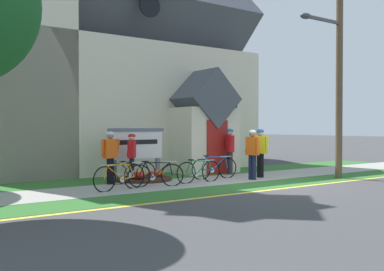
{
  "coord_description": "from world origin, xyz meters",
  "views": [
    {
      "loc": [
        -10.06,
        -10.25,
        1.83
      ],
      "look_at": [
        -1.12,
        2.6,
        1.53
      ],
      "focal_mm": 41.18,
      "sensor_mm": 36.0,
      "label": 1
    }
  ],
  "objects_px": {
    "roadside_conifer": "(215,78)",
    "bicycle_white": "(132,173)",
    "bicycle_orange": "(120,177)",
    "church_sign": "(137,145)",
    "cyclist_in_yellow_jersey": "(110,153)",
    "cyclist_in_white_jersey": "(252,150)",
    "cyclist_in_red_jersey": "(132,154)",
    "bicycle_yellow": "(214,168)",
    "bicycle_green": "(156,175)",
    "cyclist_in_orange_jersey": "(230,147)",
    "cyclist_in_green_jersey": "(260,149)",
    "bicycle_red": "(199,171)",
    "utility_pole": "(337,55)"
  },
  "relations": [
    {
      "from": "roadside_conifer",
      "to": "bicycle_white",
      "type": "bearing_deg",
      "value": -141.74
    },
    {
      "from": "cyclist_in_red_jersey",
      "to": "cyclist_in_orange_jersey",
      "type": "bearing_deg",
      "value": -1.71
    },
    {
      "from": "church_sign",
      "to": "bicycle_orange",
      "type": "relative_size",
      "value": 1.27
    },
    {
      "from": "bicycle_red",
      "to": "cyclist_in_orange_jersey",
      "type": "distance_m",
      "value": 2.9
    },
    {
      "from": "cyclist_in_red_jersey",
      "to": "bicycle_white",
      "type": "bearing_deg",
      "value": -117.5
    },
    {
      "from": "cyclist_in_orange_jersey",
      "to": "cyclist_in_white_jersey",
      "type": "height_order",
      "value": "cyclist_in_orange_jersey"
    },
    {
      "from": "cyclist_in_red_jersey",
      "to": "church_sign",
      "type": "bearing_deg",
      "value": 49.29
    },
    {
      "from": "bicycle_orange",
      "to": "cyclist_in_white_jersey",
      "type": "height_order",
      "value": "cyclist_in_white_jersey"
    },
    {
      "from": "bicycle_red",
      "to": "cyclist_in_white_jersey",
      "type": "distance_m",
      "value": 2.13
    },
    {
      "from": "cyclist_in_white_jersey",
      "to": "cyclist_in_red_jersey",
      "type": "distance_m",
      "value": 4.14
    },
    {
      "from": "cyclist_in_green_jersey",
      "to": "cyclist_in_white_jersey",
      "type": "xyz_separation_m",
      "value": [
        -0.71,
        -0.35,
        -0.02
      ]
    },
    {
      "from": "bicycle_green",
      "to": "cyclist_in_red_jersey",
      "type": "xyz_separation_m",
      "value": [
        -0.03,
        1.52,
        0.56
      ]
    },
    {
      "from": "bicycle_yellow",
      "to": "bicycle_orange",
      "type": "bearing_deg",
      "value": -170.42
    },
    {
      "from": "bicycle_green",
      "to": "bicycle_white",
      "type": "bearing_deg",
      "value": 106.11
    },
    {
      "from": "cyclist_in_yellow_jersey",
      "to": "cyclist_in_green_jersey",
      "type": "height_order",
      "value": "cyclist_in_green_jersey"
    },
    {
      "from": "cyclist_in_orange_jersey",
      "to": "cyclist_in_yellow_jersey",
      "type": "bearing_deg",
      "value": -178.71
    },
    {
      "from": "cyclist_in_green_jersey",
      "to": "roadside_conifer",
      "type": "relative_size",
      "value": 0.26
    },
    {
      "from": "cyclist_in_yellow_jersey",
      "to": "bicycle_white",
      "type": "bearing_deg",
      "value": -22.93
    },
    {
      "from": "cyclist_in_green_jersey",
      "to": "cyclist_in_red_jersey",
      "type": "bearing_deg",
      "value": 160.16
    },
    {
      "from": "cyclist_in_orange_jersey",
      "to": "cyclist_in_white_jersey",
      "type": "distance_m",
      "value": 1.87
    },
    {
      "from": "bicycle_white",
      "to": "utility_pole",
      "type": "bearing_deg",
      "value": -22.46
    },
    {
      "from": "bicycle_orange",
      "to": "utility_pole",
      "type": "height_order",
      "value": "utility_pole"
    },
    {
      "from": "cyclist_in_orange_jersey",
      "to": "roadside_conifer",
      "type": "bearing_deg",
      "value": 56.25
    },
    {
      "from": "bicycle_red",
      "to": "cyclist_in_yellow_jersey",
      "type": "relative_size",
      "value": 1.02
    },
    {
      "from": "bicycle_yellow",
      "to": "bicycle_green",
      "type": "xyz_separation_m",
      "value": [
        -2.74,
        -0.59,
        -0.02
      ]
    },
    {
      "from": "cyclist_in_green_jersey",
      "to": "roadside_conifer",
      "type": "height_order",
      "value": "roadside_conifer"
    },
    {
      "from": "bicycle_red",
      "to": "cyclist_in_red_jersey",
      "type": "xyz_separation_m",
      "value": [
        -1.68,
        1.49,
        0.56
      ]
    },
    {
      "from": "cyclist_in_red_jersey",
      "to": "roadside_conifer",
      "type": "xyz_separation_m",
      "value": [
        8.53,
        6.43,
        3.66
      ]
    },
    {
      "from": "bicycle_yellow",
      "to": "cyclist_in_green_jersey",
      "type": "relative_size",
      "value": 1.02
    },
    {
      "from": "cyclist_in_yellow_jersey",
      "to": "cyclist_in_red_jersey",
      "type": "relative_size",
      "value": 1.05
    },
    {
      "from": "utility_pole",
      "to": "bicycle_orange",
      "type": "bearing_deg",
      "value": 167.63
    },
    {
      "from": "utility_pole",
      "to": "bicycle_red",
      "type": "bearing_deg",
      "value": 159.44
    },
    {
      "from": "utility_pole",
      "to": "roadside_conifer",
      "type": "xyz_separation_m",
      "value": [
        2.05,
        9.72,
        0.19
      ]
    },
    {
      "from": "cyclist_in_white_jersey",
      "to": "utility_pole",
      "type": "distance_m",
      "value": 4.6
    },
    {
      "from": "cyclist_in_yellow_jersey",
      "to": "utility_pole",
      "type": "distance_m",
      "value": 8.67
    },
    {
      "from": "bicycle_orange",
      "to": "bicycle_red",
      "type": "bearing_deg",
      "value": 2.26
    },
    {
      "from": "utility_pole",
      "to": "bicycle_green",
      "type": "bearing_deg",
      "value": 164.69
    },
    {
      "from": "bicycle_orange",
      "to": "cyclist_in_green_jersey",
      "type": "distance_m",
      "value": 5.61
    },
    {
      "from": "bicycle_red",
      "to": "bicycle_green",
      "type": "height_order",
      "value": "bicycle_green"
    },
    {
      "from": "bicycle_yellow",
      "to": "bicycle_green",
      "type": "relative_size",
      "value": 1.11
    },
    {
      "from": "cyclist_in_white_jersey",
      "to": "cyclist_in_red_jersey",
      "type": "height_order",
      "value": "cyclist_in_white_jersey"
    },
    {
      "from": "cyclist_in_green_jersey",
      "to": "utility_pole",
      "type": "bearing_deg",
      "value": -39.04
    },
    {
      "from": "bicycle_red",
      "to": "cyclist_in_yellow_jersey",
      "type": "bearing_deg",
      "value": 154.03
    },
    {
      "from": "cyclist_in_yellow_jersey",
      "to": "cyclist_in_white_jersey",
      "type": "height_order",
      "value": "cyclist_in_white_jersey"
    },
    {
      "from": "bicycle_yellow",
      "to": "bicycle_green",
      "type": "height_order",
      "value": "bicycle_yellow"
    },
    {
      "from": "cyclist_in_yellow_jersey",
      "to": "bicycle_green",
      "type": "bearing_deg",
      "value": -54.48
    },
    {
      "from": "church_sign",
      "to": "cyclist_in_yellow_jersey",
      "type": "relative_size",
      "value": 1.32
    },
    {
      "from": "bicycle_green",
      "to": "roadside_conifer",
      "type": "distance_m",
      "value": 12.38
    },
    {
      "from": "bicycle_white",
      "to": "bicycle_orange",
      "type": "bearing_deg",
      "value": -130.48
    },
    {
      "from": "roadside_conifer",
      "to": "cyclist_in_green_jersey",
      "type": "bearing_deg",
      "value": -117.44
    }
  ]
}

